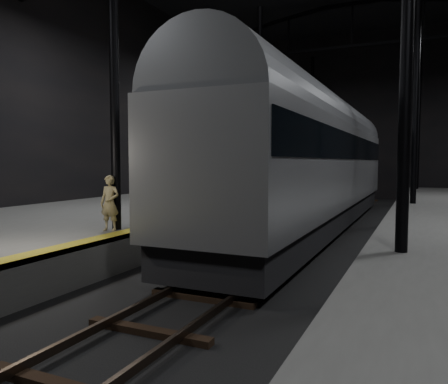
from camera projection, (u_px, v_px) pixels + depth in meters
The scene contains 6 objects.
ground at pixel (284, 249), 14.69m from camera, with size 44.00×44.00×0.00m, color black.
platform_left at pixel (106, 222), 17.75m from camera, with size 9.00×43.80×1.00m, color #575754.
tactile_strip at pixel (199, 215), 15.96m from camera, with size 0.50×43.80×0.01m, color olive.
track at pixel (284, 247), 14.68m from camera, with size 2.40×43.00×0.24m.
train at pixel (315, 155), 18.54m from camera, with size 3.25×21.73×5.81m.
woman at pixel (110, 203), 12.24m from camera, with size 0.57×0.37×1.56m, color tan.
Camera 1 is at (4.17, -14.05, 2.95)m, focal length 35.00 mm.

